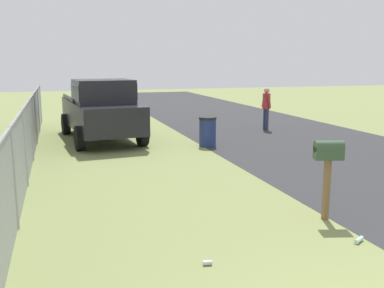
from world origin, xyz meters
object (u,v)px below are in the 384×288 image
(trash_bin, at_px, (208,132))
(pedestrian, at_px, (266,106))
(pickup_truck, at_px, (101,108))
(mailbox, at_px, (328,157))

(trash_bin, distance_m, pedestrian, 4.23)
(trash_bin, bearing_deg, pedestrian, -52.39)
(pickup_truck, xyz_separation_m, pedestrian, (0.50, -6.44, -0.14))
(pedestrian, bearing_deg, pickup_truck, 179.49)
(mailbox, relative_size, trash_bin, 1.46)
(mailbox, height_order, trash_bin, mailbox)
(pickup_truck, relative_size, trash_bin, 5.59)
(trash_bin, bearing_deg, pickup_truck, 56.46)
(pedestrian, bearing_deg, mailbox, -115.65)
(pickup_truck, bearing_deg, mailbox, 12.06)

